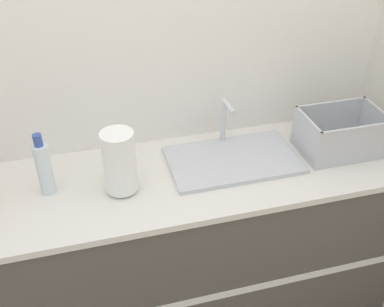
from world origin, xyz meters
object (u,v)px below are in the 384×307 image
(paper_towel_roll, at_px, (120,162))
(dish_rack, at_px, (340,136))
(bottle_clear, at_px, (44,168))
(sink, at_px, (233,158))

(paper_towel_roll, distance_m, dish_rack, 1.01)
(paper_towel_roll, bearing_deg, dish_rack, 1.90)
(dish_rack, xyz_separation_m, bottle_clear, (-1.29, 0.03, 0.05))
(sink, relative_size, bottle_clear, 2.10)
(sink, xyz_separation_m, paper_towel_roll, (-0.50, -0.08, 0.12))
(paper_towel_roll, height_order, bottle_clear, same)
(paper_towel_roll, xyz_separation_m, bottle_clear, (-0.29, 0.07, -0.02))
(bottle_clear, bearing_deg, sink, 0.64)
(sink, xyz_separation_m, bottle_clear, (-0.80, -0.01, 0.10))
(paper_towel_roll, bearing_deg, bottle_clear, 167.02)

